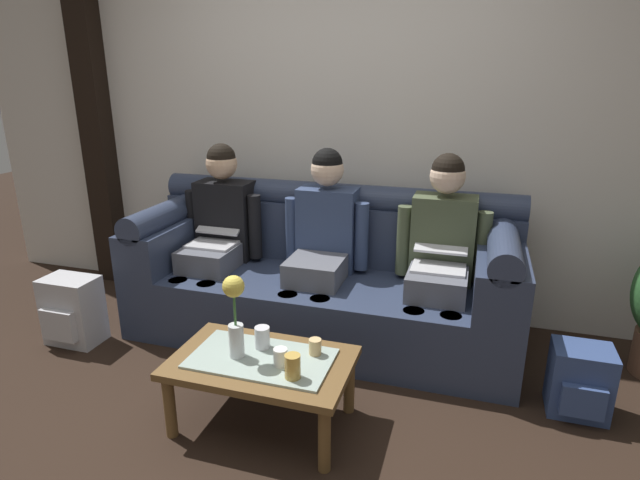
% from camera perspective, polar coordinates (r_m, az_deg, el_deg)
% --- Properties ---
extents(ground_plane, '(14.00, 14.00, 0.00)m').
position_cam_1_polar(ground_plane, '(2.63, -7.69, -21.37)').
color(ground_plane, black).
extents(back_wall_patterned, '(6.00, 0.12, 2.90)m').
position_cam_1_polar(back_wall_patterned, '(3.65, 2.87, 14.64)').
color(back_wall_patterned, silver).
rests_on(back_wall_patterned, ground_plane).
extents(timber_pillar, '(0.20, 0.20, 2.90)m').
position_cam_1_polar(timber_pillar, '(4.47, -23.73, 13.82)').
color(timber_pillar, black).
rests_on(timber_pillar, ground_plane).
extents(couch, '(2.45, 0.88, 0.96)m').
position_cam_1_polar(couch, '(3.39, 0.32, -4.47)').
color(couch, '#2D3851').
rests_on(couch, ground_plane).
extents(person_left, '(0.56, 0.67, 1.22)m').
position_cam_1_polar(person_left, '(3.56, -11.17, 1.27)').
color(person_left, '#595B66').
rests_on(person_left, ground_plane).
extents(person_middle, '(0.56, 0.67, 1.22)m').
position_cam_1_polar(person_middle, '(3.28, 0.31, 0.21)').
color(person_middle, '#595B66').
rests_on(person_middle, ground_plane).
extents(person_right, '(0.56, 0.67, 1.22)m').
position_cam_1_polar(person_right, '(3.16, 13.28, -1.03)').
color(person_right, '#595B66').
rests_on(person_right, ground_plane).
extents(coffee_table, '(0.87, 0.54, 0.37)m').
position_cam_1_polar(coffee_table, '(2.57, -6.49, -13.90)').
color(coffee_table, brown).
rests_on(coffee_table, ground_plane).
extents(flower_vase, '(0.10, 0.10, 0.41)m').
position_cam_1_polar(flower_vase, '(2.45, -9.43, -7.75)').
color(flower_vase, silver).
rests_on(flower_vase, coffee_table).
extents(cup_near_left, '(0.07, 0.07, 0.11)m').
position_cam_1_polar(cup_near_left, '(2.59, -6.42, -10.69)').
color(cup_near_left, silver).
rests_on(cup_near_left, coffee_table).
extents(cup_near_right, '(0.07, 0.07, 0.09)m').
position_cam_1_polar(cup_near_right, '(2.44, -4.41, -12.83)').
color(cup_near_right, white).
rests_on(cup_near_right, coffee_table).
extents(cup_far_center, '(0.07, 0.07, 0.11)m').
position_cam_1_polar(cup_far_center, '(2.35, -3.06, -13.83)').
color(cup_far_center, gold).
rests_on(cup_far_center, coffee_table).
extents(cup_far_left, '(0.06, 0.06, 0.08)m').
position_cam_1_polar(cup_far_left, '(2.53, -0.55, -11.75)').
color(cup_far_left, '#DBB77A').
rests_on(cup_far_left, coffee_table).
extents(backpack_right, '(0.29, 0.27, 0.36)m').
position_cam_1_polar(backpack_right, '(3.00, 26.85, -13.82)').
color(backpack_right, '#33477A').
rests_on(backpack_right, ground_plane).
extents(backpack_left, '(0.34, 0.27, 0.44)m').
position_cam_1_polar(backpack_left, '(3.67, -25.80, -7.11)').
color(backpack_left, '#B7B7BC').
rests_on(backpack_left, ground_plane).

